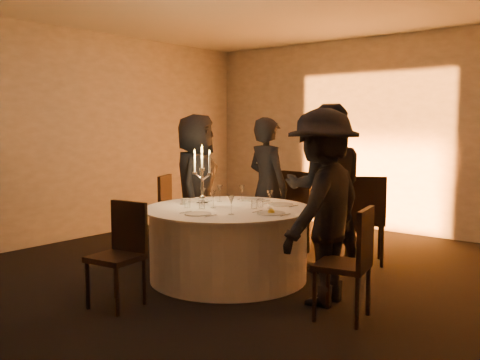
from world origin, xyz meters
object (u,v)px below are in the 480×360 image
Objects in this scene: banquet_table at (228,243)px; chair_back_left at (301,205)px; chair_back_right at (365,214)px; guest_back_left at (268,187)px; chair_front at (121,248)px; guest_left at (196,185)px; chair_left at (173,207)px; guest_right at (323,207)px; chair_right at (352,257)px; coffee_cup at (185,202)px; guest_back_right at (326,188)px; candelabra at (202,184)px.

chair_back_left is (-0.12, 1.64, 0.21)m from banquet_table.
guest_back_left is (-1.14, -0.39, 0.27)m from chair_back_right.
chair_back_right reaches higher than chair_front.
chair_back_left is 0.59× the size of guest_left.
chair_left is 2.86m from guest_right.
banquet_table is 1.70× the size of chair_back_right.
guest_left is 1.02× the size of guest_back_left.
chair_front is at bearing -52.07° from guest_right.
guest_back_left is (-1.87, 1.36, 0.33)m from chair_right.
chair_back_left is 1.42m from guest_left.
chair_back_right is at bearing -97.96° from chair_left.
guest_right is at bearing -131.57° from chair_right.
coffee_cup is (-1.72, -0.07, -0.10)m from guest_right.
chair_back_left is 1.82m from coffee_cup.
coffee_cup is at bearing 6.62° from guest_back_right.
chair_left is 1.39m from guest_back_left.
chair_right is 2.06m from candelabra.
chair_front is 1.89m from guest_right.
coffee_cup is (-1.41, -1.58, 0.20)m from chair_back_right.
chair_back_left is 0.56× the size of guest_back_right.
banquet_table is at bearing -148.61° from guest_left.
guest_back_right reaches higher than guest_right.
chair_right is 2.80m from guest_left.
chair_back_left is at bearing -39.44° from chair_back_right.
guest_right is (1.45, -1.12, 0.03)m from guest_back_left.
chair_right is 8.78× the size of coffee_cup.
guest_back_left is 1.22m from coffee_cup.
chair_back_left is 0.58× the size of guest_right.
guest_back_right reaches higher than chair_back_right.
guest_back_right reaches higher than chair_right.
candelabra is at bearing 97.58° from guest_back_left.
candelabra is (-1.56, 0.05, 0.10)m from guest_right.
chair_left is 2.56m from chair_back_right.
chair_back_left is at bearing -144.98° from guest_right.
guest_back_left reaches higher than chair_right.
candelabra reaches higher than coffee_cup.
coffee_cup is at bearing 19.34° from chair_back_right.
guest_left reaches higher than chair_front.
guest_back_left is at bearing -98.95° from chair_left.
chair_front is (-0.21, -1.26, 0.15)m from banquet_table.
banquet_table is 1.85× the size of chair_left.
banquet_table is 1.72× the size of chair_back_left.
chair_back_right reaches higher than chair_left.
chair_left reaches higher than chair_front.
candelabra is at bearing 88.52° from chair_front.
candelabra is (-1.25, -1.46, 0.40)m from chair_back_right.
candelabra reaches higher than chair_front.
guest_back_left is at bearing 82.54° from chair_front.
chair_back_right is at bearing -147.75° from guest_back_left.
guest_right is at bearing 32.17° from chair_front.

